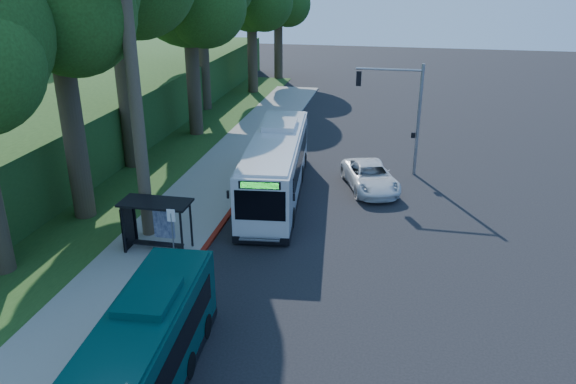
% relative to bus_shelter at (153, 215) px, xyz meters
% --- Properties ---
extents(ground, '(140.00, 140.00, 0.00)m').
position_rel_bus_shelter_xyz_m(ground, '(7.26, 2.86, -1.81)').
color(ground, black).
rests_on(ground, ground).
extents(sidewalk, '(4.50, 70.00, 0.12)m').
position_rel_bus_shelter_xyz_m(sidewalk, '(-0.04, 2.86, -1.75)').
color(sidewalk, gray).
rests_on(sidewalk, ground).
extents(red_curb, '(0.25, 30.00, 0.13)m').
position_rel_bus_shelter_xyz_m(red_curb, '(2.26, -1.14, -1.74)').
color(red_curb, maroon).
rests_on(red_curb, ground).
extents(grass_verge, '(8.00, 70.00, 0.06)m').
position_rel_bus_shelter_xyz_m(grass_verge, '(-5.74, 7.86, -1.78)').
color(grass_verge, '#234719').
rests_on(grass_verge, ground).
extents(bus_shelter, '(3.20, 1.51, 2.55)m').
position_rel_bus_shelter_xyz_m(bus_shelter, '(0.00, 0.00, 0.00)').
color(bus_shelter, black).
rests_on(bus_shelter, ground).
extents(stop_sign_pole, '(0.35, 0.06, 3.17)m').
position_rel_bus_shelter_xyz_m(stop_sign_pole, '(1.86, -2.14, 0.28)').
color(stop_sign_pole, gray).
rests_on(stop_sign_pole, ground).
extents(traffic_signal_pole, '(4.10, 0.30, 7.00)m').
position_rel_bus_shelter_xyz_m(traffic_signal_pole, '(11.04, 12.86, 2.62)').
color(traffic_signal_pole, gray).
rests_on(traffic_signal_pole, ground).
extents(hillside_backdrop, '(24.00, 60.00, 8.80)m').
position_rel_bus_shelter_xyz_m(hillside_backdrop, '(-19.04, 17.96, 0.63)').
color(hillside_backdrop, '#234719').
rests_on(hillside_backdrop, ground).
extents(white_bus, '(4.01, 13.08, 3.84)m').
position_rel_bus_shelter_xyz_m(white_bus, '(4.14, 7.75, 0.07)').
color(white_bus, silver).
rests_on(white_bus, ground).
extents(teal_bus, '(3.04, 10.84, 3.19)m').
position_rel_bus_shelter_xyz_m(teal_bus, '(3.74, -9.91, -0.25)').
color(teal_bus, '#093532').
rests_on(teal_bus, ground).
extents(pickup, '(4.20, 6.06, 1.54)m').
position_rel_bus_shelter_xyz_m(pickup, '(9.42, 9.79, -1.04)').
color(pickup, silver).
rests_on(pickup, ground).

